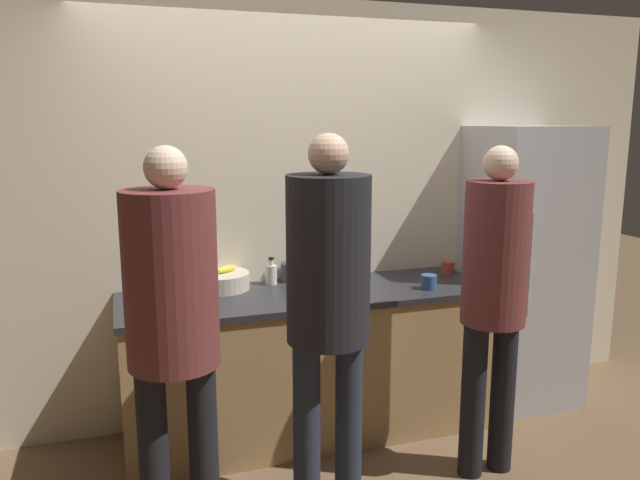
{
  "coord_description": "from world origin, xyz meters",
  "views": [
    {
      "loc": [
        -1.04,
        -3.01,
        1.88
      ],
      "look_at": [
        0.0,
        0.16,
        1.24
      ],
      "focal_mm": 35.0,
      "sensor_mm": 36.0,
      "label": 1
    }
  ],
  "objects_px": {
    "person_left": "(172,311)",
    "utensil_crock": "(290,271)",
    "person_center": "(328,290)",
    "person_right": "(494,286)",
    "fruit_bowl": "(220,281)",
    "bottle_amber": "(333,277)",
    "potted_plant": "(160,274)",
    "cup_red": "(448,267)",
    "refrigerator": "(523,266)",
    "cup_blue": "(429,282)",
    "bottle_clear": "(271,274)"
  },
  "relations": [
    {
      "from": "person_center",
      "to": "bottle_amber",
      "type": "relative_size",
      "value": 10.68
    },
    {
      "from": "person_left",
      "to": "cup_red",
      "type": "bearing_deg",
      "value": 27.13
    },
    {
      "from": "cup_red",
      "to": "potted_plant",
      "type": "height_order",
      "value": "potted_plant"
    },
    {
      "from": "utensil_crock",
      "to": "cup_red",
      "type": "distance_m",
      "value": 1.06
    },
    {
      "from": "person_left",
      "to": "potted_plant",
      "type": "relative_size",
      "value": 7.26
    },
    {
      "from": "fruit_bowl",
      "to": "cup_blue",
      "type": "distance_m",
      "value": 1.25
    },
    {
      "from": "person_center",
      "to": "bottle_amber",
      "type": "xyz_separation_m",
      "value": [
        0.31,
        0.82,
        -0.16
      ]
    },
    {
      "from": "person_center",
      "to": "person_right",
      "type": "xyz_separation_m",
      "value": [
        0.93,
        0.07,
        -0.08
      ]
    },
    {
      "from": "refrigerator",
      "to": "bottle_amber",
      "type": "height_order",
      "value": "refrigerator"
    },
    {
      "from": "fruit_bowl",
      "to": "bottle_clear",
      "type": "xyz_separation_m",
      "value": [
        0.32,
        0.01,
        0.02
      ]
    },
    {
      "from": "person_right",
      "to": "cup_blue",
      "type": "relative_size",
      "value": 18.76
    },
    {
      "from": "potted_plant",
      "to": "person_center",
      "type": "bearing_deg",
      "value": -54.27
    },
    {
      "from": "person_center",
      "to": "potted_plant",
      "type": "height_order",
      "value": "person_center"
    },
    {
      "from": "bottle_clear",
      "to": "refrigerator",
      "type": "bearing_deg",
      "value": -6.84
    },
    {
      "from": "person_center",
      "to": "utensil_crock",
      "type": "height_order",
      "value": "person_center"
    },
    {
      "from": "person_center",
      "to": "cup_red",
      "type": "relative_size",
      "value": 20.63
    },
    {
      "from": "refrigerator",
      "to": "cup_red",
      "type": "distance_m",
      "value": 0.51
    },
    {
      "from": "fruit_bowl",
      "to": "bottle_clear",
      "type": "relative_size",
      "value": 2.07
    },
    {
      "from": "refrigerator",
      "to": "person_right",
      "type": "xyz_separation_m",
      "value": [
        -0.73,
        -0.75,
        0.12
      ]
    },
    {
      "from": "person_left",
      "to": "utensil_crock",
      "type": "distance_m",
      "value": 1.35
    },
    {
      "from": "refrigerator",
      "to": "utensil_crock",
      "type": "distance_m",
      "value": 1.57
    },
    {
      "from": "refrigerator",
      "to": "fruit_bowl",
      "type": "bearing_deg",
      "value": 174.54
    },
    {
      "from": "person_center",
      "to": "fruit_bowl",
      "type": "distance_m",
      "value": 1.08
    },
    {
      "from": "person_center",
      "to": "person_right",
      "type": "height_order",
      "value": "person_center"
    },
    {
      "from": "bottle_amber",
      "to": "utensil_crock",
      "type": "bearing_deg",
      "value": 130.82
    },
    {
      "from": "utensil_crock",
      "to": "bottle_amber",
      "type": "distance_m",
      "value": 0.31
    },
    {
      "from": "person_left",
      "to": "fruit_bowl",
      "type": "xyz_separation_m",
      "value": [
        0.36,
        1.02,
        -0.15
      ]
    },
    {
      "from": "bottle_clear",
      "to": "potted_plant",
      "type": "xyz_separation_m",
      "value": [
        -0.67,
        -0.06,
        0.07
      ]
    },
    {
      "from": "fruit_bowl",
      "to": "person_left",
      "type": "bearing_deg",
      "value": -109.53
    },
    {
      "from": "cup_blue",
      "to": "potted_plant",
      "type": "distance_m",
      "value": 1.57
    },
    {
      "from": "person_left",
      "to": "person_center",
      "type": "relative_size",
      "value": 0.98
    },
    {
      "from": "fruit_bowl",
      "to": "cup_red",
      "type": "bearing_deg",
      "value": -2.79
    },
    {
      "from": "person_right",
      "to": "person_center",
      "type": "bearing_deg",
      "value": -175.8
    },
    {
      "from": "person_right",
      "to": "fruit_bowl",
      "type": "distance_m",
      "value": 1.58
    },
    {
      "from": "person_left",
      "to": "bottle_clear",
      "type": "xyz_separation_m",
      "value": [
        0.68,
        1.04,
        -0.14
      ]
    },
    {
      "from": "refrigerator",
      "to": "person_left",
      "type": "bearing_deg",
      "value": -160.51
    },
    {
      "from": "person_right",
      "to": "bottle_clear",
      "type": "relative_size",
      "value": 10.34
    },
    {
      "from": "person_right",
      "to": "fruit_bowl",
      "type": "relative_size",
      "value": 5.0
    },
    {
      "from": "person_right",
      "to": "utensil_crock",
      "type": "xyz_separation_m",
      "value": [
        -0.82,
        0.99,
        -0.09
      ]
    },
    {
      "from": "person_left",
      "to": "person_center",
      "type": "height_order",
      "value": "person_center"
    },
    {
      "from": "person_right",
      "to": "bottle_clear",
      "type": "bearing_deg",
      "value": 134.85
    },
    {
      "from": "refrigerator",
      "to": "fruit_bowl",
      "type": "xyz_separation_m",
      "value": [
        -1.99,
        0.19,
        0.02
      ]
    },
    {
      "from": "refrigerator",
      "to": "bottle_clear",
      "type": "bearing_deg",
      "value": 173.16
    },
    {
      "from": "bottle_amber",
      "to": "cup_blue",
      "type": "distance_m",
      "value": 0.57
    },
    {
      "from": "refrigerator",
      "to": "potted_plant",
      "type": "height_order",
      "value": "refrigerator"
    },
    {
      "from": "person_right",
      "to": "utensil_crock",
      "type": "height_order",
      "value": "person_right"
    },
    {
      "from": "person_left",
      "to": "person_center",
      "type": "xyz_separation_m",
      "value": [
        0.7,
        0.02,
        0.02
      ]
    },
    {
      "from": "person_center",
      "to": "cup_red",
      "type": "height_order",
      "value": "person_center"
    },
    {
      "from": "refrigerator",
      "to": "bottle_clear",
      "type": "relative_size",
      "value": 10.85
    },
    {
      "from": "refrigerator",
      "to": "fruit_bowl",
      "type": "relative_size",
      "value": 5.24
    }
  ]
}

